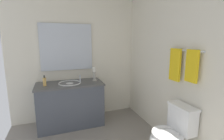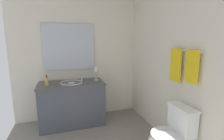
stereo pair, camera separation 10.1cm
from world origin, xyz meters
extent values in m
cube|color=silver|center=(0.00, 1.23, 1.23)|extent=(2.81, 0.04, 2.45)
cube|color=silver|center=(-1.41, 0.00, 1.23)|extent=(0.04, 2.45, 2.45)
cube|color=#474C56|center=(-1.08, -0.17, 0.39)|extent=(0.55, 1.14, 0.77)
cube|color=#4C4C4C|center=(-1.08, -0.17, 0.79)|extent=(0.58, 1.17, 0.03)
sphere|color=black|center=(-1.18, -0.75, 0.42)|extent=(0.02, 0.02, 0.02)
sphere|color=black|center=(-0.98, -0.75, 0.42)|extent=(0.02, 0.02, 0.02)
ellipsoid|color=white|center=(-1.08, -0.17, 0.75)|extent=(0.38, 0.30, 0.11)
torus|color=white|center=(-1.08, -0.17, 0.80)|extent=(0.40, 0.40, 0.02)
cylinder|color=silver|center=(-1.08, 0.02, 0.87)|extent=(0.02, 0.02, 0.14)
cube|color=silver|center=(-1.36, -0.17, 1.44)|extent=(0.02, 0.96, 0.87)
cylinder|color=#B7B2A5|center=(-1.12, 0.30, 0.81)|extent=(0.09, 0.09, 0.01)
cylinder|color=#B7B2A5|center=(-1.12, 0.30, 0.88)|extent=(0.04, 0.04, 0.16)
cylinder|color=#B7B2A5|center=(-1.12, 0.30, 0.97)|extent=(0.08, 0.08, 0.01)
cylinder|color=white|center=(-1.12, 0.30, 1.02)|extent=(0.06, 0.06, 0.09)
cylinder|color=#E5B259|center=(-1.05, -0.58, 0.87)|extent=(0.06, 0.06, 0.14)
cylinder|color=black|center=(-1.05, -0.58, 0.96)|extent=(0.02, 0.02, 0.04)
cylinder|color=white|center=(0.33, 0.88, 0.40)|extent=(0.39, 0.39, 0.03)
cube|color=white|center=(0.33, 1.10, 0.56)|extent=(0.36, 0.17, 0.32)
cube|color=white|center=(0.33, 1.10, 0.73)|extent=(0.38, 0.19, 0.03)
cylinder|color=silver|center=(0.22, 1.17, 1.43)|extent=(0.57, 0.02, 0.02)
cube|color=yellow|center=(0.07, 1.15, 1.23)|extent=(0.19, 0.03, 0.44)
cube|color=yellow|center=(0.36, 1.15, 1.26)|extent=(0.17, 0.03, 0.40)
camera|label=1|loc=(1.83, -0.41, 1.55)|focal=25.83mm
camera|label=2|loc=(1.86, -0.31, 1.55)|focal=25.83mm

